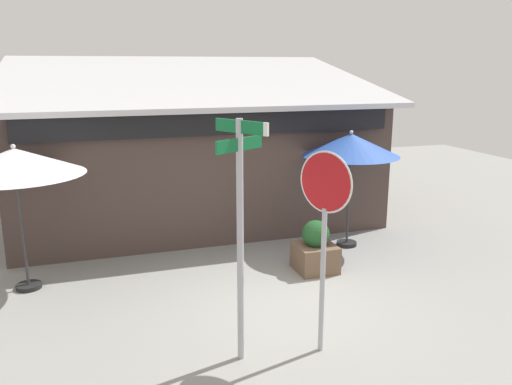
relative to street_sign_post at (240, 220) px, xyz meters
The scene contains 7 objects.
ground_plane 2.81m from the street_sign_post, 50.91° to the left, with size 28.00×28.00×0.10m, color gray.
cafe_building 6.99m from the street_sign_post, 83.60° to the left, with size 9.00×5.63×4.13m.
street_sign_post is the anchor object (origin of this frame).
stop_sign 1.12m from the street_sign_post, ahead, with size 0.40×0.73×2.82m.
patio_umbrella_ivory_left 4.49m from the street_sign_post, 131.62° to the left, with size 2.30×2.30×2.60m.
patio_umbrella_royal_blue_center 5.05m from the street_sign_post, 45.93° to the left, with size 2.07×2.07×2.55m.
sidewalk_planter 3.71m from the street_sign_post, 48.42° to the left, with size 0.75×0.75×1.01m.
Camera 1 is at (-3.01, -7.58, 3.88)m, focal length 36.26 mm.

